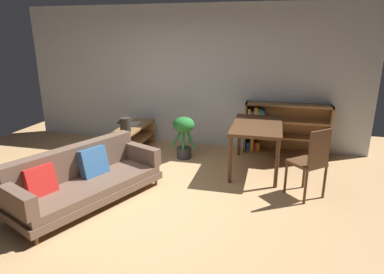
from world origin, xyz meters
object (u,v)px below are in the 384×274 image
object	(u,v)px
dining_table	(257,129)
bookshelf	(281,128)
open_laptop	(130,123)
desk_speaker	(125,125)
dining_chair_near	(311,160)
potted_floor_plant	(184,132)
fabric_couch	(84,178)
media_console	(132,141)

from	to	relation	value
dining_table	bookshelf	world-z (taller)	bookshelf
open_laptop	dining_table	size ratio (longest dim) A/B	0.33
desk_speaker	bookshelf	xyz separation A→B (m)	(2.63, 1.09, -0.17)
dining_table	dining_chair_near	distance (m)	1.15
open_laptop	dining_chair_near	world-z (taller)	dining_chair_near
dining_table	potted_floor_plant	bearing A→B (deg)	169.56
open_laptop	bookshelf	world-z (taller)	bookshelf
dining_table	fabric_couch	bearing A→B (deg)	-142.19
desk_speaker	potted_floor_plant	distance (m)	1.03
potted_floor_plant	bookshelf	world-z (taller)	bookshelf
media_console	potted_floor_plant	bearing A→B (deg)	1.52
dining_table	bookshelf	xyz separation A→B (m)	(0.40, 0.97, -0.22)
open_laptop	dining_table	distance (m)	2.43
media_console	dining_chair_near	xyz separation A→B (m)	(3.05, -1.05, 0.29)
desk_speaker	potted_floor_plant	xyz separation A→B (m)	(0.95, 0.36, -0.16)
desk_speaker	dining_table	size ratio (longest dim) A/B	0.19
fabric_couch	dining_chair_near	bearing A→B (deg)	15.74
dining_chair_near	bookshelf	bearing A→B (deg)	101.62
media_console	bookshelf	xyz separation A→B (m)	(2.68, 0.76, 0.22)
dining_chair_near	desk_speaker	bearing A→B (deg)	166.57
desk_speaker	dining_chair_near	world-z (taller)	dining_chair_near
open_laptop	bookshelf	size ratio (longest dim) A/B	0.29
bookshelf	dining_chair_near	bearing A→B (deg)	-78.38
fabric_couch	desk_speaker	bearing A→B (deg)	93.56
fabric_couch	desk_speaker	size ratio (longest dim) A/B	8.41
desk_speaker	media_console	bearing A→B (deg)	98.92
bookshelf	potted_floor_plant	bearing A→B (deg)	-156.41
media_console	dining_table	bearing A→B (deg)	-5.25
desk_speaker	fabric_couch	bearing A→B (deg)	-86.44
desk_speaker	dining_chair_near	xyz separation A→B (m)	(3.00, -0.72, -0.10)
dining_chair_near	open_laptop	bearing A→B (deg)	158.51
media_console	bookshelf	world-z (taller)	bookshelf
desk_speaker	potted_floor_plant	bearing A→B (deg)	20.72
potted_floor_plant	dining_table	xyz separation A→B (m)	(1.28, -0.24, 0.20)
desk_speaker	bookshelf	world-z (taller)	bookshelf
open_laptop	desk_speaker	distance (m)	0.56
open_laptop	dining_table	world-z (taller)	dining_table
fabric_couch	dining_chair_near	distance (m)	3.03
fabric_couch	open_laptop	world-z (taller)	fabric_couch
bookshelf	dining_table	bearing A→B (deg)	-112.26
fabric_couch	potted_floor_plant	xyz separation A→B (m)	(0.85, 1.89, 0.16)
media_console	dining_chair_near	bearing A→B (deg)	-18.95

